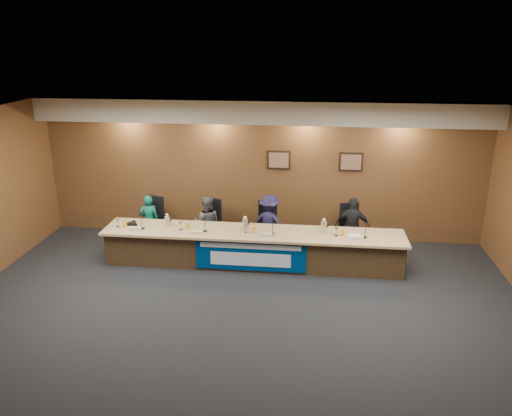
# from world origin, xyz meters

# --- Properties ---
(floor) EXTENTS (10.00, 10.00, 0.00)m
(floor) POSITION_xyz_m (0.00, 0.00, 0.00)
(floor) COLOR black
(floor) RESTS_ON ground
(ceiling) EXTENTS (10.00, 8.00, 0.04)m
(ceiling) POSITION_xyz_m (0.00, 0.00, 3.20)
(ceiling) COLOR silver
(ceiling) RESTS_ON wall_back
(wall_back) EXTENTS (10.00, 0.04, 3.20)m
(wall_back) POSITION_xyz_m (0.00, 4.00, 1.60)
(wall_back) COLOR brown
(wall_back) RESTS_ON floor
(soffit) EXTENTS (10.00, 0.50, 0.50)m
(soffit) POSITION_xyz_m (0.00, 3.75, 2.95)
(soffit) COLOR beige
(soffit) RESTS_ON wall_back
(dais_body) EXTENTS (6.00, 0.80, 0.70)m
(dais_body) POSITION_xyz_m (0.00, 2.40, 0.35)
(dais_body) COLOR #412D18
(dais_body) RESTS_ON floor
(dais_top) EXTENTS (6.10, 0.95, 0.05)m
(dais_top) POSITION_xyz_m (0.00, 2.35, 0.72)
(dais_top) COLOR tan
(dais_top) RESTS_ON dais_body
(banner) EXTENTS (2.20, 0.02, 0.65)m
(banner) POSITION_xyz_m (0.00, 1.99, 0.38)
(banner) COLOR navy
(banner) RESTS_ON dais_body
(banner_text_upper) EXTENTS (2.00, 0.01, 0.10)m
(banner_text_upper) POSITION_xyz_m (0.00, 1.97, 0.58)
(banner_text_upper) COLOR silver
(banner_text_upper) RESTS_ON banner
(banner_text_lower) EXTENTS (1.60, 0.01, 0.28)m
(banner_text_lower) POSITION_xyz_m (0.00, 1.97, 0.30)
(banner_text_lower) COLOR silver
(banner_text_lower) RESTS_ON banner
(wall_photo_left) EXTENTS (0.52, 0.04, 0.42)m
(wall_photo_left) POSITION_xyz_m (0.40, 3.97, 1.85)
(wall_photo_left) COLOR black
(wall_photo_left) RESTS_ON wall_back
(wall_photo_right) EXTENTS (0.52, 0.04, 0.42)m
(wall_photo_right) POSITION_xyz_m (2.00, 3.97, 1.85)
(wall_photo_right) COLOR black
(wall_photo_right) RESTS_ON wall_back
(panelist_a) EXTENTS (0.48, 0.37, 1.18)m
(panelist_a) POSITION_xyz_m (-2.42, 3.12, 0.59)
(panelist_a) COLOR #0C5C4A
(panelist_a) RESTS_ON floor
(panelist_b) EXTENTS (0.60, 0.48, 1.20)m
(panelist_b) POSITION_xyz_m (-1.11, 3.12, 0.60)
(panelist_b) COLOR #504E53
(panelist_b) RESTS_ON floor
(panelist_c) EXTENTS (0.94, 0.72, 1.29)m
(panelist_c) POSITION_xyz_m (0.28, 3.12, 0.64)
(panelist_c) COLOR #1B1737
(panelist_c) RESTS_ON floor
(panelist_d) EXTENTS (0.77, 0.36, 1.29)m
(panelist_d) POSITION_xyz_m (2.05, 3.12, 0.64)
(panelist_d) COLOR black
(panelist_d) RESTS_ON floor
(office_chair_a) EXTENTS (0.62, 0.62, 0.08)m
(office_chair_a) POSITION_xyz_m (-2.42, 3.22, 0.48)
(office_chair_a) COLOR black
(office_chair_a) RESTS_ON floor
(office_chair_b) EXTENTS (0.63, 0.63, 0.08)m
(office_chair_b) POSITION_xyz_m (-1.11, 3.22, 0.48)
(office_chair_b) COLOR black
(office_chair_b) RESTS_ON floor
(office_chair_c) EXTENTS (0.61, 0.61, 0.08)m
(office_chair_c) POSITION_xyz_m (0.28, 3.22, 0.48)
(office_chair_c) COLOR black
(office_chair_c) RESTS_ON floor
(office_chair_d) EXTENTS (0.60, 0.60, 0.08)m
(office_chair_d) POSITION_xyz_m (2.05, 3.22, 0.48)
(office_chair_d) COLOR black
(office_chair_d) RESTS_ON floor
(nameplate_a) EXTENTS (0.24, 0.08, 0.10)m
(nameplate_a) POSITION_xyz_m (-2.38, 2.12, 0.80)
(nameplate_a) COLOR white
(nameplate_a) RESTS_ON dais_top
(microphone_a) EXTENTS (0.07, 0.07, 0.02)m
(microphone_a) POSITION_xyz_m (-2.25, 2.24, 0.76)
(microphone_a) COLOR black
(microphone_a) RESTS_ON dais_top
(juice_glass_a) EXTENTS (0.06, 0.06, 0.15)m
(juice_glass_a) POSITION_xyz_m (-2.63, 2.28, 0.82)
(juice_glass_a) COLOR #FF9F14
(juice_glass_a) RESTS_ON dais_top
(water_glass_a) EXTENTS (0.08, 0.08, 0.18)m
(water_glass_a) POSITION_xyz_m (-2.80, 2.29, 0.84)
(water_glass_a) COLOR silver
(water_glass_a) RESTS_ON dais_top
(nameplate_b) EXTENTS (0.24, 0.08, 0.10)m
(nameplate_b) POSITION_xyz_m (-1.12, 2.06, 0.80)
(nameplate_b) COLOR white
(nameplate_b) RESTS_ON dais_top
(microphone_b) EXTENTS (0.07, 0.07, 0.02)m
(microphone_b) POSITION_xyz_m (-0.95, 2.24, 0.76)
(microphone_b) COLOR black
(microphone_b) RESTS_ON dais_top
(juice_glass_b) EXTENTS (0.06, 0.06, 0.15)m
(juice_glass_b) POSITION_xyz_m (-1.33, 2.31, 0.82)
(juice_glass_b) COLOR #FF9F14
(juice_glass_b) RESTS_ON dais_top
(water_glass_b) EXTENTS (0.08, 0.08, 0.18)m
(water_glass_b) POSITION_xyz_m (-1.47, 2.28, 0.84)
(water_glass_b) COLOR silver
(water_glass_b) RESTS_ON dais_top
(nameplate_c) EXTENTS (0.24, 0.08, 0.10)m
(nameplate_c) POSITION_xyz_m (0.31, 2.08, 0.80)
(nameplate_c) COLOR white
(nameplate_c) RESTS_ON dais_top
(microphone_c) EXTENTS (0.07, 0.07, 0.02)m
(microphone_c) POSITION_xyz_m (0.42, 2.24, 0.76)
(microphone_c) COLOR black
(microphone_c) RESTS_ON dais_top
(juice_glass_c) EXTENTS (0.06, 0.06, 0.15)m
(juice_glass_c) POSITION_xyz_m (0.04, 2.26, 0.82)
(juice_glass_c) COLOR #FF9F14
(juice_glass_c) RESTS_ON dais_top
(water_glass_c) EXTENTS (0.08, 0.08, 0.18)m
(water_glass_c) POSITION_xyz_m (-0.13, 2.27, 0.84)
(water_glass_c) COLOR silver
(water_glass_c) RESTS_ON dais_top
(nameplate_d) EXTENTS (0.24, 0.08, 0.10)m
(nameplate_d) POSITION_xyz_m (2.07, 2.13, 0.80)
(nameplate_d) COLOR white
(nameplate_d) RESTS_ON dais_top
(microphone_d) EXTENTS (0.07, 0.07, 0.02)m
(microphone_d) POSITION_xyz_m (2.23, 2.27, 0.76)
(microphone_d) COLOR black
(microphone_d) RESTS_ON dais_top
(juice_glass_d) EXTENTS (0.06, 0.06, 0.15)m
(juice_glass_d) POSITION_xyz_m (1.80, 2.30, 0.82)
(juice_glass_d) COLOR #FF9F14
(juice_glass_d) RESTS_ON dais_top
(water_glass_d) EXTENTS (0.08, 0.08, 0.18)m
(water_glass_d) POSITION_xyz_m (1.67, 2.31, 0.84)
(water_glass_d) COLOR silver
(water_glass_d) RESTS_ON dais_top
(carafe_left) EXTENTS (0.11, 0.11, 0.22)m
(carafe_left) POSITION_xyz_m (-1.79, 2.44, 0.86)
(carafe_left) COLOR silver
(carafe_left) RESTS_ON dais_top
(carafe_mid) EXTENTS (0.11, 0.11, 0.24)m
(carafe_mid) POSITION_xyz_m (-0.16, 2.41, 0.87)
(carafe_mid) COLOR silver
(carafe_mid) RESTS_ON dais_top
(carafe_right) EXTENTS (0.12, 0.12, 0.26)m
(carafe_right) POSITION_xyz_m (1.42, 2.42, 0.88)
(carafe_right) COLOR silver
(carafe_right) RESTS_ON dais_top
(speakerphone) EXTENTS (0.32, 0.32, 0.05)m
(speakerphone) POSITION_xyz_m (-2.55, 2.44, 0.78)
(speakerphone) COLOR black
(speakerphone) RESTS_ON dais_top
(paper_stack) EXTENTS (0.26, 0.33, 0.01)m
(paper_stack) POSITION_xyz_m (2.03, 2.30, 0.75)
(paper_stack) COLOR white
(paper_stack) RESTS_ON dais_top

